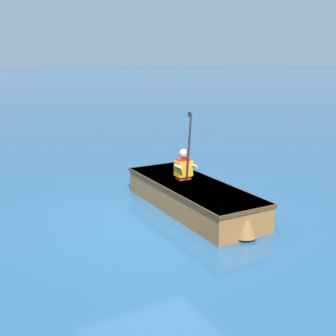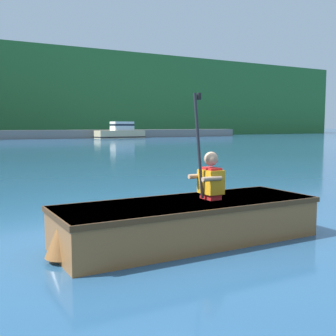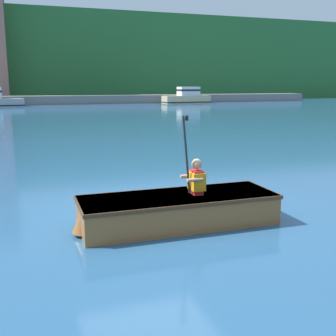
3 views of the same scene
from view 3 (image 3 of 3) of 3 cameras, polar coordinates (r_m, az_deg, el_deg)
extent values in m
plane|color=#28567F|center=(7.52, -2.23, -5.91)|extent=(300.00, 300.00, 0.00)
cube|color=#2D6B33|center=(64.92, -17.84, 13.93)|extent=(120.00, 20.00, 11.29)
cube|color=#9E6B5B|center=(61.44, -10.27, 14.35)|extent=(10.17, 9.38, 11.05)
cube|color=brown|center=(62.00, -10.46, 19.59)|extent=(10.47, 9.68, 0.30)
cube|color=slate|center=(46.87, -16.81, 8.79)|extent=(63.71, 2.40, 0.90)
cube|color=#CCB789|center=(47.64, 2.48, 9.26)|extent=(5.33, 2.05, 0.84)
cube|color=black|center=(47.65, 2.47, 8.93)|extent=(5.37, 2.10, 0.10)
cube|color=silver|center=(47.72, 2.78, 10.35)|extent=(2.31, 1.56, 0.96)
cube|color=#19232D|center=(47.72, 2.78, 10.49)|extent=(2.33, 1.58, 0.20)
cube|color=#935B2D|center=(6.78, 1.39, -5.71)|extent=(3.13, 1.07, 0.49)
cube|color=#513219|center=(6.72, 1.40, -3.98)|extent=(3.17, 1.11, 0.06)
cube|color=#513219|center=(6.73, 1.40, -4.06)|extent=(2.69, 0.88, 0.02)
cone|color=#935B2D|center=(6.44, -11.31, -6.67)|extent=(0.37, 0.37, 0.44)
cube|color=#935B2D|center=(6.81, 3.26, -3.97)|extent=(0.17, 1.00, 0.03)
cube|color=red|center=(6.78, 3.89, -1.93)|extent=(0.16, 0.24, 0.39)
cube|color=orange|center=(6.77, 3.89, -1.76)|extent=(0.21, 0.29, 0.29)
sphere|color=tan|center=(6.72, 3.92, 0.55)|extent=(0.17, 0.17, 0.17)
cylinder|color=tan|center=(6.86, 2.72, -1.08)|extent=(0.26, 0.06, 0.06)
cylinder|color=tan|center=(6.59, 3.68, -1.62)|extent=(0.26, 0.06, 0.06)
cylinder|color=#232328|center=(6.62, 2.50, 1.75)|extent=(0.15, 0.04, 1.24)
cylinder|color=black|center=(6.55, 2.55, 6.79)|extent=(0.05, 0.05, 0.08)
camera|label=1|loc=(10.69, -40.84, 10.83)|focal=45.00mm
camera|label=2|loc=(2.14, -27.05, -13.88)|focal=45.00mm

